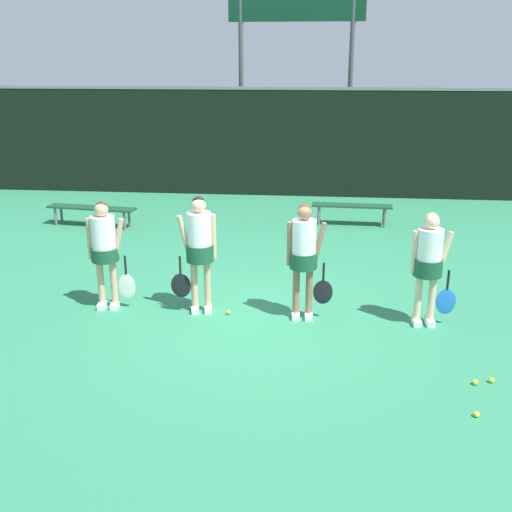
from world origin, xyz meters
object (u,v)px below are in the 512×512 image
(bench_far, at_px, (352,208))
(tennis_ball_5, at_px, (491,380))
(tennis_ball_0, at_px, (229,312))
(player_0, at_px, (105,246))
(player_2, at_px, (304,252))
(tennis_ball_2, at_px, (475,382))
(scoreboard, at_px, (296,19))
(player_1, at_px, (199,245))
(tennis_ball_3, at_px, (477,414))
(player_3, at_px, (429,260))
(bench_courtside, at_px, (92,209))

(bench_far, bearing_deg, tennis_ball_5, -77.16)
(tennis_ball_0, relative_size, tennis_ball_5, 1.02)
(player_0, relative_size, tennis_ball_5, 24.26)
(player_2, distance_m, tennis_ball_2, 2.85)
(scoreboard, height_order, tennis_ball_0, scoreboard)
(bench_far, distance_m, tennis_ball_5, 7.03)
(player_1, bearing_deg, player_2, -14.26)
(tennis_ball_0, height_order, tennis_ball_3, tennis_ball_0)
(tennis_ball_0, relative_size, tennis_ball_2, 1.03)
(player_0, relative_size, player_2, 0.97)
(player_1, relative_size, player_3, 1.07)
(player_1, distance_m, tennis_ball_3, 4.36)
(tennis_ball_2, bearing_deg, bench_far, 98.94)
(player_0, bearing_deg, scoreboard, 70.92)
(bench_courtside, relative_size, player_1, 1.19)
(bench_far, height_order, player_1, player_1)
(bench_far, height_order, tennis_ball_3, bench_far)
(scoreboard, relative_size, player_3, 3.62)
(scoreboard, distance_m, player_1, 10.47)
(player_2, distance_m, tennis_ball_0, 1.47)
(player_0, relative_size, tennis_ball_0, 23.85)
(tennis_ball_2, xyz_separation_m, tennis_ball_5, (0.20, 0.07, 0.00))
(bench_far, relative_size, player_0, 1.09)
(tennis_ball_2, height_order, tennis_ball_3, tennis_ball_2)
(scoreboard, relative_size, tennis_ball_0, 85.39)
(tennis_ball_3, distance_m, tennis_ball_5, 0.83)
(bench_far, height_order, tennis_ball_2, bench_far)
(player_3, distance_m, tennis_ball_0, 2.98)
(bench_courtside, distance_m, player_3, 8.09)
(tennis_ball_3, bearing_deg, player_3, 94.48)
(scoreboard, distance_m, bench_courtside, 8.07)
(player_1, bearing_deg, bench_far, 53.33)
(tennis_ball_2, distance_m, tennis_ball_3, 0.70)
(bench_far, distance_m, player_2, 5.38)
(tennis_ball_0, height_order, tennis_ball_2, tennis_ball_0)
(bench_courtside, xyz_separation_m, player_0, (1.92, -4.49, 0.60))
(player_0, xyz_separation_m, tennis_ball_0, (1.86, -0.09, -0.95))
(player_3, distance_m, tennis_ball_5, 1.93)
(scoreboard, xyz_separation_m, tennis_ball_3, (2.46, -12.26, -4.64))
(bench_courtside, distance_m, player_2, 6.72)
(bench_courtside, bearing_deg, player_1, -45.92)
(scoreboard, relative_size, tennis_ball_3, 90.92)
(player_3, height_order, tennis_ball_2, player_3)
(bench_far, distance_m, tennis_ball_0, 5.66)
(scoreboard, relative_size, bench_far, 3.28)
(scoreboard, height_order, tennis_ball_3, scoreboard)
(player_0, relative_size, tennis_ball_3, 25.39)
(bench_far, height_order, player_2, player_2)
(player_0, bearing_deg, bench_courtside, 107.99)
(player_2, xyz_separation_m, player_3, (1.73, -0.05, -0.05))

